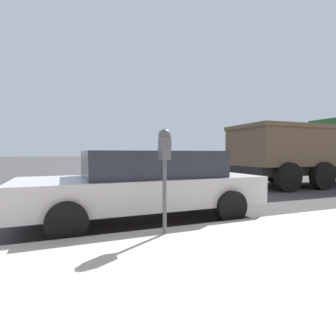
{
  "coord_description": "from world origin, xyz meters",
  "views": [
    {
      "loc": [
        -6.23,
        2.07,
        1.37
      ],
      "look_at": [
        -2.14,
        0.48,
        1.12
      ],
      "focal_mm": 28.0,
      "sensor_mm": 36.0,
      "label": 1
    }
  ],
  "objects": [
    {
      "name": "dump_truck",
      "position": [
        1.97,
        -7.61,
        1.52
      ],
      "size": [
        2.9,
        6.71,
        2.91
      ],
      "rotation": [
        0.0,
        0.0,
        3.12
      ],
      "color": "black",
      "rests_on": "ground_plane"
    },
    {
      "name": "sidewalk",
      "position": [
        -4.77,
        0.0,
        0.06
      ],
      "size": [
        5.14,
        56.0,
        0.12
      ],
      "primitive_type": "cube",
      "color": "#B7B2A3",
      "rests_on": "ground_plane"
    },
    {
      "name": "car_silver",
      "position": [
        -1.07,
        0.55,
        0.75
      ],
      "size": [
        2.11,
        4.84,
        1.41
      ],
      "rotation": [
        0.0,
        0.0,
        0.02
      ],
      "color": "#B7BABF",
      "rests_on": "ground_plane"
    },
    {
      "name": "parking_meter",
      "position": [
        -2.51,
        0.68,
        1.35
      ],
      "size": [
        0.21,
        0.19,
        1.61
      ],
      "color": "#4C5156",
      "rests_on": "sidewalk"
    },
    {
      "name": "ground_plane",
      "position": [
        0.0,
        0.0,
        0.0
      ],
      "size": [
        220.0,
        220.0,
        0.0
      ],
      "primitive_type": "plane",
      "color": "#3D3A3A"
    }
  ]
}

